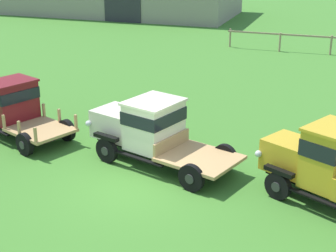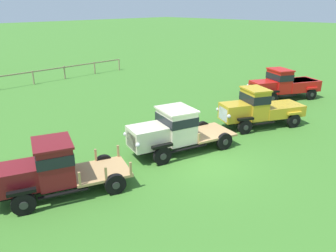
% 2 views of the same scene
% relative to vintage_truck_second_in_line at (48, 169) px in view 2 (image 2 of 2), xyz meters
% --- Properties ---
extents(ground_plane, '(240.00, 240.00, 0.00)m').
position_rel_vintage_truck_second_in_line_xyz_m(ground_plane, '(5.94, -2.32, -1.06)').
color(ground_plane, '#3D7528').
extents(paddock_fence, '(12.46, 0.62, 1.17)m').
position_rel_vintage_truck_second_in_line_xyz_m(paddock_fence, '(10.27, 17.34, -0.22)').
color(paddock_fence, '#997F60').
rests_on(paddock_fence, ground).
extents(vintage_truck_second_in_line, '(5.09, 3.28, 2.04)m').
position_rel_vintage_truck_second_in_line_xyz_m(vintage_truck_second_in_line, '(0.00, 0.00, 0.00)').
color(vintage_truck_second_in_line, black).
rests_on(vintage_truck_second_in_line, ground).
extents(vintage_truck_midrow_center, '(5.40, 3.22, 2.08)m').
position_rel_vintage_truck_second_in_line_xyz_m(vintage_truck_midrow_center, '(5.65, -0.60, 0.05)').
color(vintage_truck_midrow_center, black).
rests_on(vintage_truck_midrow_center, ground).
extents(vintage_truck_far_side, '(4.99, 3.53, 2.20)m').
position_rel_vintage_truck_second_in_line_xyz_m(vintage_truck_far_side, '(11.51, -1.67, 0.00)').
color(vintage_truck_far_side, black).
rests_on(vintage_truck_far_side, ground).
extents(vintage_truck_back_of_row, '(5.31, 3.86, 2.17)m').
position_rel_vintage_truck_second_in_line_xyz_m(vintage_truck_back_of_row, '(17.87, -0.03, 0.02)').
color(vintage_truck_back_of_row, black).
rests_on(vintage_truck_back_of_row, ground).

